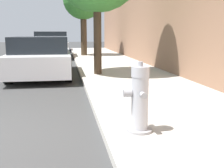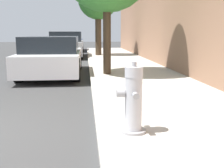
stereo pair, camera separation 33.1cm
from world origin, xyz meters
name	(u,v)px [view 1 (the left image)]	position (x,y,z in m)	size (l,w,h in m)	color
sidewalk_slab	(198,125)	(3.30, 0.00, 0.06)	(2.85, 40.00, 0.12)	#B7B2A8
fire_hydrant	(140,100)	(2.34, -0.27, 0.54)	(0.39, 0.40, 0.91)	#97979C
parked_car_near	(42,57)	(0.66, 5.66, 0.63)	(1.84, 4.44, 1.27)	silver
parked_car_mid	(52,45)	(0.71, 12.58, 0.70)	(1.83, 4.46, 1.44)	#B7B7BC
parked_car_far	(54,42)	(0.63, 18.09, 0.67)	(1.84, 4.50, 1.36)	navy
street_tree_far	(83,0)	(2.49, 12.46, 3.17)	(2.23, 2.23, 4.21)	#423323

